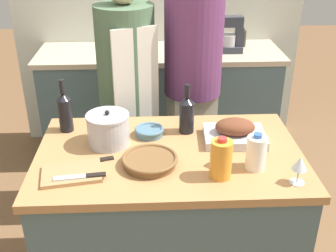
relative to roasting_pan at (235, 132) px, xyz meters
name	(u,v)px	position (x,y,z in m)	size (l,w,h in m)	color
kitchen_island	(169,221)	(-0.34, -0.10, -0.48)	(1.30, 0.80, 0.87)	#4C666B
back_counter	(160,103)	(-0.34, 1.40, -0.45)	(1.95, 0.60, 0.92)	#4C666B
roasting_pan	(235,132)	(0.00, 0.00, 0.00)	(0.32, 0.25, 0.12)	#BCBCC1
wicker_basket	(150,161)	(-0.44, -0.22, -0.02)	(0.26, 0.26, 0.05)	brown
cutting_board	(72,173)	(-0.78, -0.28, -0.04)	(0.29, 0.22, 0.02)	#AD7F51
stock_pot	(108,129)	(-0.64, 0.00, 0.04)	(0.22, 0.22, 0.19)	#B7B7BC
mixing_bowl	(149,131)	(-0.44, 0.08, -0.02)	(0.15, 0.15, 0.04)	slate
juice_jug	(221,159)	(-0.12, -0.32, 0.04)	(0.10, 0.10, 0.20)	orange
milk_jug	(256,153)	(0.05, -0.26, 0.04)	(0.09, 0.09, 0.18)	white
wine_bottle_green	(187,114)	(-0.24, 0.11, 0.06)	(0.08, 0.08, 0.27)	black
wine_bottle_dark	(65,111)	(-0.88, 0.16, 0.07)	(0.07, 0.07, 0.29)	black
wine_glass_left	(300,164)	(0.20, -0.39, 0.05)	(0.07, 0.07, 0.13)	silver
wine_glass_right	(225,148)	(-0.09, -0.24, 0.05)	(0.07, 0.07, 0.13)	silver
knife_chef	(82,176)	(-0.73, -0.33, -0.03)	(0.23, 0.06, 0.01)	#B7B7BC
knife_paring	(96,161)	(-0.69, -0.17, -0.04)	(0.18, 0.08, 0.01)	#B7B7BC
stand_mixer	(231,37)	(0.22, 1.36, 0.12)	(0.18, 0.14, 0.28)	#333842
condiment_bottle_tall	(196,40)	(-0.05, 1.40, 0.09)	(0.06, 0.06, 0.19)	maroon
condiment_bottle_short	(243,38)	(0.35, 1.50, 0.07)	(0.06, 0.06, 0.15)	#332D28
condiment_bottle_extra	(198,43)	(-0.05, 1.27, 0.11)	(0.05, 0.05, 0.22)	#332D28
person_cook_aproned	(127,90)	(-0.57, 0.65, -0.02)	(0.38, 0.40, 1.62)	beige
person_cook_guest	(193,74)	(-0.15, 0.71, 0.06)	(0.37, 0.37, 1.76)	beige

